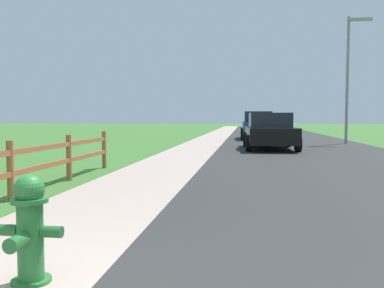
{
  "coord_description": "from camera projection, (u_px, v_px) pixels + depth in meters",
  "views": [
    {
      "loc": [
        1.17,
        -2.11,
        1.32
      ],
      "look_at": [
        -0.03,
        7.05,
        0.72
      ],
      "focal_mm": 38.81,
      "sensor_mm": 36.0,
      "label": 1
    }
  ],
  "objects": [
    {
      "name": "road_asphalt",
      "position": [
        280.0,
        136.0,
        28.59
      ],
      "size": [
        7.0,
        66.0,
        0.01
      ],
      "primitive_type": "cube",
      "color": "#2B2B2B",
      "rests_on": "ground"
    },
    {
      "name": "parked_car_blue",
      "position": [
        257.0,
        125.0,
        25.3
      ],
      "size": [
        2.1,
        4.96,
        1.67
      ],
      "color": "navy",
      "rests_on": "ground"
    },
    {
      "name": "fire_hydrant",
      "position": [
        30.0,
        227.0,
        3.27
      ],
      "size": [
        0.53,
        0.45,
        0.87
      ],
      "color": "#287233",
      "rests_on": "ground"
    },
    {
      "name": "ground_plane",
      "position": [
        228.0,
        138.0,
        27.06
      ],
      "size": [
        120.0,
        120.0,
        0.0
      ],
      "primitive_type": "plane",
      "color": "#3C6E2D"
    },
    {
      "name": "rail_fence",
      "position": [
        10.0,
        166.0,
        6.45
      ],
      "size": [
        0.11,
        8.7,
        0.96
      ],
      "color": "brown",
      "rests_on": "ground"
    },
    {
      "name": "parked_car_white",
      "position": [
        256.0,
        124.0,
        35.17
      ],
      "size": [
        2.14,
        4.75,
        1.46
      ],
      "color": "white",
      "rests_on": "ground"
    },
    {
      "name": "parked_suv_black",
      "position": [
        270.0,
        131.0,
        17.26
      ],
      "size": [
        2.23,
        4.39,
        1.5
      ],
      "color": "black",
      "rests_on": "ground"
    },
    {
      "name": "street_lamp",
      "position": [
        350.0,
        69.0,
        20.42
      ],
      "size": [
        1.17,
        0.2,
        6.24
      ],
      "color": "gray",
      "rests_on": "ground"
    },
    {
      "name": "grass_verge",
      "position": [
        166.0,
        136.0,
        29.63
      ],
      "size": [
        5.0,
        66.0,
        0.0
      ],
      "primitive_type": "cube",
      "color": "#3C6E2D",
      "rests_on": "ground"
    },
    {
      "name": "curb_concrete",
      "position": [
        187.0,
        136.0,
        29.43
      ],
      "size": [
        6.0,
        66.0,
        0.01
      ],
      "primitive_type": "cube",
      "color": "#AE998B",
      "rests_on": "ground"
    },
    {
      "name": "parked_car_red",
      "position": [
        258.0,
        122.0,
        45.88
      ],
      "size": [
        2.19,
        4.36,
        1.53
      ],
      "color": "maroon",
      "rests_on": "ground"
    }
  ]
}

